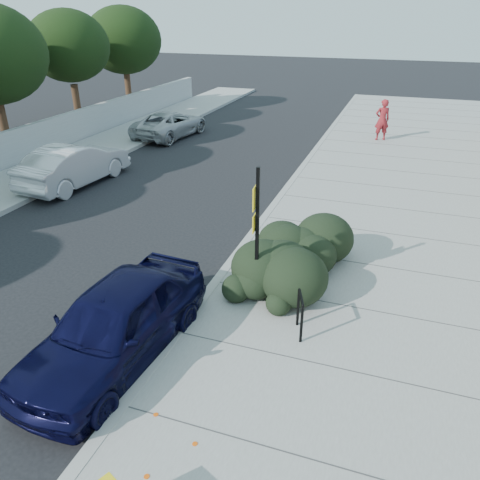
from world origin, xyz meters
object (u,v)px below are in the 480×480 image
Objects in this scene: wagon_silver at (74,165)px; pedestrian at (382,120)px; bike_rack at (300,311)px; sign_post at (256,229)px; sedan_navy at (115,323)px; suv_silver at (170,124)px.

pedestrian reaches higher than wagon_silver.
sign_post is (-1.17, 0.88, 1.16)m from bike_rack.
sedan_navy is 10.27m from wagon_silver.
suv_silver is (-6.70, 15.43, -0.11)m from sedan_navy.
wagon_silver reaches higher than sedan_navy.
sign_post is 3.29m from sedan_navy.
wagon_silver is 2.38× the size of pedestrian.
sign_post reaches higher than wagon_silver.
bike_rack is at bearing -41.47° from sign_post.
pedestrian is at bearing -160.82° from suv_silver.
pedestrian is (10.11, 9.85, 0.36)m from wagon_silver.
sign_post is 0.66× the size of wagon_silver.
sedan_navy is 2.28× the size of pedestrian.
suv_silver is at bearing 105.61° from bike_rack.
bike_rack is at bearing 152.44° from wagon_silver.
wagon_silver is (-6.70, 7.78, 0.00)m from sedan_navy.
bike_rack is at bearing 65.70° from pedestrian.
sedan_navy is (-1.88, -2.47, -1.08)m from sign_post.
sedan_navy is at bearing -171.96° from bike_rack.
sign_post is at bearing 130.40° from suv_silver.
sign_post is 15.26m from pedestrian.
sign_post reaches higher than bike_rack.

